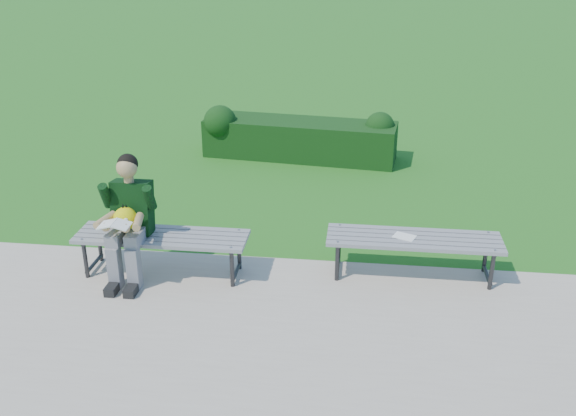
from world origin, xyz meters
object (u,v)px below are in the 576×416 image
bench_left (162,239)px  paper_sheet (404,237)px  seated_boy (128,216)px  bench_right (414,242)px  hedge (297,137)px

bench_left → paper_sheet: size_ratio=6.81×
seated_boy → paper_sheet: size_ratio=4.97×
bench_right → seated_boy: seated_boy is taller
bench_right → paper_sheet: bearing=-180.0°
bench_left → seated_boy: (-0.30, -0.09, 0.30)m
seated_boy → bench_right: bearing=6.9°
hedge → bench_left: bearing=-103.8°
bench_left → hedge: bearing=76.2°
bench_left → paper_sheet: bearing=5.8°
bench_right → seated_boy: (-2.92, -0.35, 0.30)m
bench_left → paper_sheet: (2.52, 0.26, 0.06)m
paper_sheet → seated_boy: bearing=-172.9°
hedge → bench_left: hedge is taller
hedge → bench_right: bearing=-66.8°
hedge → paper_sheet: size_ratio=11.88×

